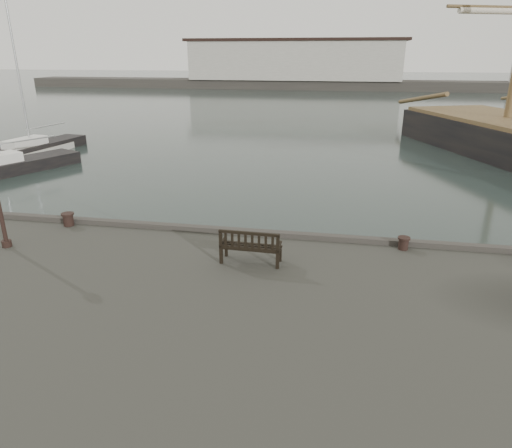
{
  "coord_description": "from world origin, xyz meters",
  "views": [
    {
      "loc": [
        3.27,
        -14.69,
        7.51
      ],
      "look_at": [
        0.64,
        -0.5,
        2.1
      ],
      "focal_mm": 32.0,
      "sensor_mm": 36.0,
      "label": 1
    }
  ],
  "objects_px": {
    "bench": "(251,252)",
    "bollard_right": "(403,243)",
    "yacht_b": "(36,151)",
    "bollard_left": "(68,219)",
    "yacht_c": "(10,170)"
  },
  "relations": [
    {
      "from": "yacht_b",
      "to": "yacht_c",
      "type": "relative_size",
      "value": 1.0
    },
    {
      "from": "bench",
      "to": "bollard_left",
      "type": "height_order",
      "value": "bench"
    },
    {
      "from": "bollard_right",
      "to": "yacht_b",
      "type": "height_order",
      "value": "yacht_b"
    },
    {
      "from": "bench",
      "to": "bollard_right",
      "type": "relative_size",
      "value": 4.43
    },
    {
      "from": "bollard_right",
      "to": "yacht_b",
      "type": "xyz_separation_m",
      "value": [
        -25.97,
        17.99,
        -1.52
      ]
    },
    {
      "from": "yacht_b",
      "to": "bollard_left",
      "type": "bearing_deg",
      "value": -43.64
    },
    {
      "from": "bench",
      "to": "yacht_b",
      "type": "xyz_separation_m",
      "value": [
        -21.32,
        19.89,
        -1.65
      ]
    },
    {
      "from": "bollard_right",
      "to": "yacht_b",
      "type": "distance_m",
      "value": 31.63
    },
    {
      "from": "bollard_left",
      "to": "yacht_c",
      "type": "bearing_deg",
      "value": 134.8
    },
    {
      "from": "bollard_right",
      "to": "yacht_c",
      "type": "distance_m",
      "value": 26.71
    },
    {
      "from": "bollard_left",
      "to": "yacht_b",
      "type": "xyz_separation_m",
      "value": [
        -14.11,
        17.99,
        -1.55
      ]
    },
    {
      "from": "yacht_b",
      "to": "yacht_c",
      "type": "height_order",
      "value": "yacht_b"
    },
    {
      "from": "bollard_left",
      "to": "yacht_b",
      "type": "bearing_deg",
      "value": 128.1
    },
    {
      "from": "yacht_c",
      "to": "bench",
      "type": "bearing_deg",
      "value": -11.68
    },
    {
      "from": "bench",
      "to": "bollard_left",
      "type": "relative_size",
      "value": 3.83
    }
  ]
}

